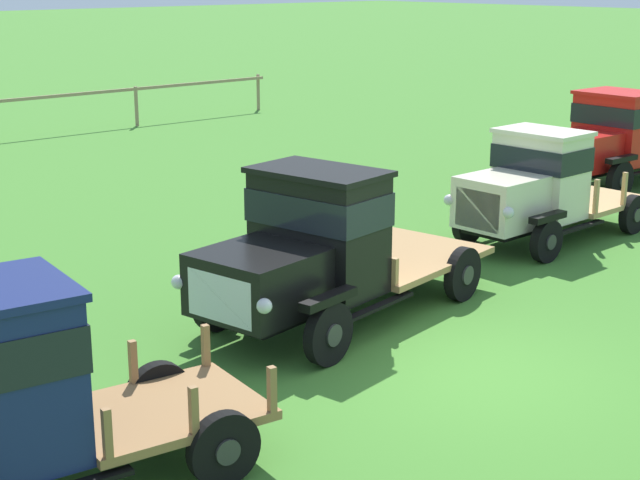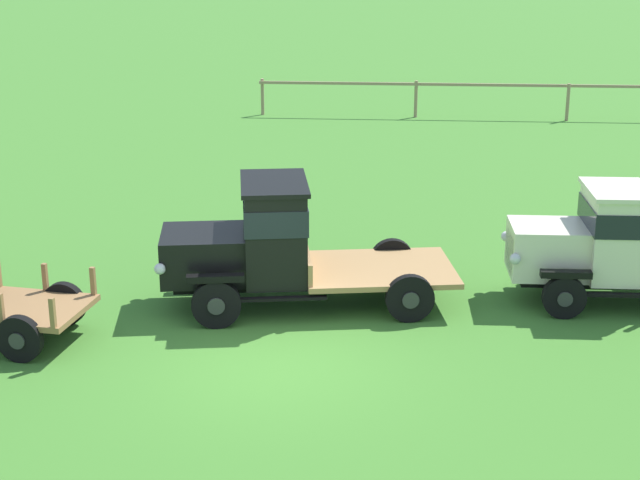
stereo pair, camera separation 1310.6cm
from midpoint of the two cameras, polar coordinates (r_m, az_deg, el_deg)
ground_plane at (r=12.98m, az=20.83°, el=-10.28°), size 240.00×240.00×0.00m
paddock_fence at (r=33.83m, az=20.02°, el=8.56°), size 16.78×0.54×1.33m
vintage_truck_midrow_center at (r=14.65m, az=17.47°, el=-1.62°), size 5.64×2.92×2.35m
vintage_truck_far_side at (r=17.66m, az=36.69°, el=-1.41°), size 4.72×2.05×2.18m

